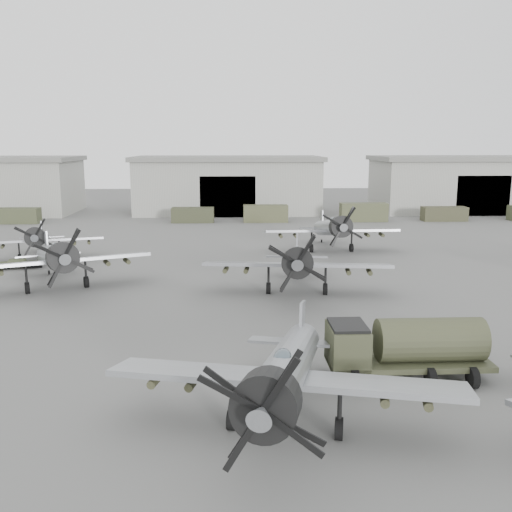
{
  "coord_description": "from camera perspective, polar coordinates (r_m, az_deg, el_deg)",
  "views": [
    {
      "loc": [
        0.5,
        -28.18,
        10.66
      ],
      "look_at": [
        2.3,
        13.04,
        2.5
      ],
      "focal_mm": 40.0,
      "sensor_mm": 36.0,
      "label": 1
    }
  ],
  "objects": [
    {
      "name": "ground",
      "position": [
        30.13,
        -3.34,
        -9.55
      ],
      "size": [
        220.0,
        220.0,
        0.0
      ],
      "primitive_type": "plane",
      "color": "#555552",
      "rests_on": "ground"
    },
    {
      "name": "hangar_center",
      "position": [
        90.36,
        -2.83,
        7.19
      ],
      "size": [
        29.0,
        14.8,
        8.7
      ],
      "color": "#9D9D93",
      "rests_on": "ground"
    },
    {
      "name": "hangar_right",
      "position": [
        97.83,
        20.2,
        6.82
      ],
      "size": [
        29.0,
        14.8,
        8.7
      ],
      "color": "#9D9D93",
      "rests_on": "ground"
    },
    {
      "name": "support_truck_1",
      "position": [
        83.93,
        -22.73,
        3.74
      ],
      "size": [
        5.79,
        2.2,
        2.08
      ],
      "primitive_type": "cube",
      "color": "#3E432C",
      "rests_on": "ground"
    },
    {
      "name": "support_truck_3",
      "position": [
        78.95,
        -6.34,
        4.1
      ],
      "size": [
        5.78,
        2.2,
        2.02
      ],
      "primitive_type": "cube",
      "color": "#373A26",
      "rests_on": "ground"
    },
    {
      "name": "support_truck_4",
      "position": [
        78.89,
        0.96,
        4.27
      ],
      "size": [
        6.1,
        2.2,
        2.32
      ],
      "primitive_type": "cube",
      "color": "#494B31",
      "rests_on": "ground"
    },
    {
      "name": "support_truck_5",
      "position": [
        80.86,
        10.71,
        4.33
      ],
      "size": [
        6.47,
        2.2,
        2.54
      ],
      "primitive_type": "cube",
      "color": "#474B31",
      "rests_on": "ground"
    },
    {
      "name": "support_truck_6",
      "position": [
        84.23,
        18.3,
        4.03
      ],
      "size": [
        6.15,
        2.2,
        1.97
      ],
      "primitive_type": "cube",
      "color": "#3B3B26",
      "rests_on": "ground"
    },
    {
      "name": "aircraft_near_1",
      "position": [
        21.22,
        2.88,
        -11.66
      ],
      "size": [
        13.44,
        12.1,
        5.34
      ],
      "rotation": [
        0.0,
        0.0,
        -0.23
      ],
      "color": "#94979C",
      "rests_on": "ground"
    },
    {
      "name": "aircraft_mid_1",
      "position": [
        44.05,
        -19.4,
        -0.12
      ],
      "size": [
        13.54,
        12.26,
        5.52
      ],
      "rotation": [
        0.0,
        0.0,
        0.4
      ],
      "color": "#94989C",
      "rests_on": "ground"
    },
    {
      "name": "aircraft_mid_2",
      "position": [
        40.62,
        4.13,
        -0.48
      ],
      "size": [
        13.63,
        12.27,
        5.42
      ],
      "rotation": [
        0.0,
        0.0,
        -0.11
      ],
      "color": "gray",
      "rests_on": "ground"
    },
    {
      "name": "aircraft_far_0",
      "position": [
        56.18,
        -20.92,
        1.7
      ],
      "size": [
        11.7,
        10.53,
        4.66
      ],
      "rotation": [
        0.0,
        0.0,
        0.25
      ],
      "color": "gray",
      "rests_on": "ground"
    },
    {
      "name": "aircraft_far_1",
      "position": [
        57.01,
        7.63,
        2.8
      ],
      "size": [
        13.36,
        12.02,
        5.36
      ],
      "rotation": [
        0.0,
        0.0,
        0.02
      ],
      "color": "#9FA2A8",
      "rests_on": "ground"
    },
    {
      "name": "fuel_tanker",
      "position": [
        27.24,
        14.81,
        -8.55
      ],
      "size": [
        7.42,
        3.42,
        2.85
      ],
      "rotation": [
        0.0,
        0.0,
        0.01
      ],
      "color": "#3B3E29",
      "rests_on": "ground"
    }
  ]
}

